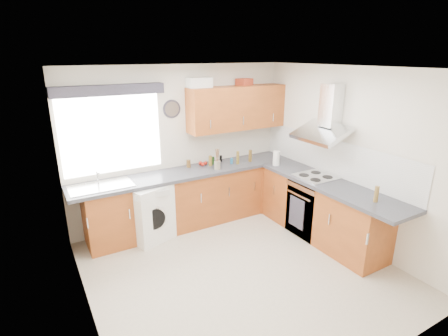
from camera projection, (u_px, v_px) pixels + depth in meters
ground_plane at (240, 270)px, 4.49m from camera, size 3.60×3.60×0.00m
ceiling at (244, 68)px, 3.70m from camera, size 3.60×3.60×0.02m
wall_back at (181, 145)px, 5.57m from camera, size 3.60×0.02×2.50m
wall_front at (373, 250)px, 2.62m from camera, size 3.60×0.02×2.50m
wall_left at (79, 212)px, 3.24m from camera, size 0.02×3.60×2.50m
wall_right at (348, 157)px, 4.95m from camera, size 0.02×3.60×2.50m
window at (112, 135)px, 4.97m from camera, size 1.40×0.02×1.10m
window_blind at (109, 90)px, 4.70m from camera, size 1.50×0.18×0.14m
splashback at (331, 157)px, 5.22m from camera, size 0.01×3.00×0.54m
base_cab_back at (184, 200)px, 5.54m from camera, size 3.00×0.58×0.86m
base_cab_corner at (266, 183)px, 6.30m from camera, size 0.60×0.60×0.86m
base_cab_right at (321, 210)px, 5.20m from camera, size 0.58×2.10×0.86m
worktop_back at (189, 172)px, 5.44m from camera, size 3.60×0.62×0.05m
worktop_right at (331, 185)px, 4.92m from camera, size 0.62×2.42×0.05m
sink at (101, 184)px, 4.78m from camera, size 0.84×0.46×0.10m
oven at (313, 207)px, 5.32m from camera, size 0.56×0.58×0.85m
hob_plate at (316, 176)px, 5.16m from camera, size 0.52×0.52×0.01m
extractor_hood at (326, 119)px, 4.94m from camera, size 0.52×0.78×0.66m
upper_cabinets at (237, 108)px, 5.71m from camera, size 1.70×0.35×0.70m
washing_machine at (148, 212)px, 5.15m from camera, size 0.73×0.71×0.85m
wall_clock at (172, 109)px, 5.31m from camera, size 0.28×0.04×0.28m
casserole at (198, 82)px, 5.34m from camera, size 0.37×0.27×0.15m
storage_box at (244, 82)px, 5.74m from camera, size 0.28×0.25×0.11m
utensil_pot at (217, 165)px, 5.49m from camera, size 0.12×0.12×0.14m
kitchen_roll at (276, 158)px, 5.67m from camera, size 0.12×0.12×0.23m
tomato_cluster at (203, 163)px, 5.70m from camera, size 0.14×0.14×0.06m
jar_0 at (210, 161)px, 5.65m from camera, size 0.05×0.05×0.17m
jar_1 at (250, 156)px, 5.88m from camera, size 0.06×0.06×0.20m
jar_2 at (232, 161)px, 5.77m from camera, size 0.05×0.05×0.10m
jar_3 at (213, 161)px, 5.75m from camera, size 0.05×0.05×0.12m
jar_4 at (189, 164)px, 5.59m from camera, size 0.07×0.07×0.12m
jar_5 at (221, 159)px, 5.88m from camera, size 0.04×0.04×0.11m
jar_6 at (238, 158)px, 5.73m from camera, size 0.05×0.05×0.22m
bottle_0 at (376, 194)px, 4.27m from camera, size 0.05×0.05×0.20m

